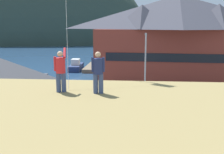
# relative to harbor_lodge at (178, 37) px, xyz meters

# --- Properties ---
(ground_plane) EXTENTS (600.00, 600.00, 0.00)m
(ground_plane) POSITION_rel_harbor_lodge_xyz_m (-8.35, -21.36, -6.74)
(ground_plane) COLOR #66604C
(parking_lot_pad) EXTENTS (40.00, 20.00, 0.10)m
(parking_lot_pad) POSITION_rel_harbor_lodge_xyz_m (-8.35, -16.36, -6.69)
(parking_lot_pad) COLOR slate
(parking_lot_pad) RESTS_ON ground
(bay_water) EXTENTS (360.00, 84.00, 0.03)m
(bay_water) POSITION_rel_harbor_lodge_xyz_m (-8.35, 38.64, -6.73)
(bay_water) COLOR navy
(bay_water) RESTS_ON ground
(far_hill_east_peak) EXTENTS (137.74, 57.85, 87.12)m
(far_hill_east_peak) POSITION_rel_harbor_lodge_xyz_m (-68.18, 88.82, -6.74)
(far_hill_east_peak) COLOR #2D3D33
(far_hill_east_peak) RESTS_ON ground
(harbor_lodge) EXTENTS (24.67, 13.34, 12.63)m
(harbor_lodge) POSITION_rel_harbor_lodge_xyz_m (0.00, 0.00, 0.00)
(harbor_lodge) COLOR brown
(harbor_lodge) RESTS_ON ground
(wharf_dock) EXTENTS (3.20, 15.90, 0.70)m
(wharf_dock) POSITION_rel_harbor_lodge_xyz_m (-13.77, 14.34, -6.39)
(wharf_dock) COLOR #70604C
(wharf_dock) RESTS_ON ground
(moored_boat_wharfside) EXTENTS (2.38, 6.60, 2.16)m
(moored_boat_wharfside) POSITION_rel_harbor_lodge_xyz_m (-17.14, 10.02, -6.02)
(moored_boat_wharfside) COLOR navy
(moored_boat_wharfside) RESTS_ON ground
(parked_car_back_row_left) EXTENTS (4.31, 2.26, 1.82)m
(parked_car_back_row_left) POSITION_rel_harbor_lodge_xyz_m (-10.59, -15.46, -5.68)
(parked_car_back_row_left) COLOR slate
(parked_car_back_row_left) RESTS_ON parking_lot_pad
(parked_car_corner_spot) EXTENTS (4.27, 2.19, 1.82)m
(parked_car_corner_spot) POSITION_rel_harbor_lodge_xyz_m (-2.74, -19.96, -5.68)
(parked_car_corner_spot) COLOR #236633
(parked_car_corner_spot) RESTS_ON parking_lot_pad
(parked_car_lone_by_shed) EXTENTS (4.31, 2.28, 1.82)m
(parked_car_lone_by_shed) POSITION_rel_harbor_lodge_xyz_m (-13.18, -21.44, -5.68)
(parked_car_lone_by_shed) COLOR #9EA3A8
(parked_car_lone_by_shed) RESTS_ON parking_lot_pad
(parked_car_mid_row_far) EXTENTS (4.31, 2.26, 1.82)m
(parked_car_mid_row_far) POSITION_rel_harbor_lodge_xyz_m (-2.57, -14.47, -5.68)
(parked_car_mid_row_far) COLOR navy
(parked_car_mid_row_far) RESTS_ON parking_lot_pad
(parking_light_pole) EXTENTS (0.24, 0.78, 7.52)m
(parking_light_pole) POSITION_rel_harbor_lodge_xyz_m (-4.97, -10.81, -2.34)
(parking_light_pole) COLOR #ADADB2
(parking_light_pole) RESTS_ON parking_lot_pad
(person_kite_flyer) EXTENTS (0.52, 0.70, 1.86)m
(person_kite_flyer) POSITION_rel_harbor_lodge_xyz_m (-9.25, -28.94, -0.08)
(person_kite_flyer) COLOR #384770
(person_kite_flyer) RESTS_ON grassy_hill_foreground
(person_companion) EXTENTS (0.55, 0.40, 1.74)m
(person_companion) POSITION_rel_harbor_lodge_xyz_m (-7.65, -29.04, -0.09)
(person_companion) COLOR #384770
(person_companion) RESTS_ON grassy_hill_foreground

